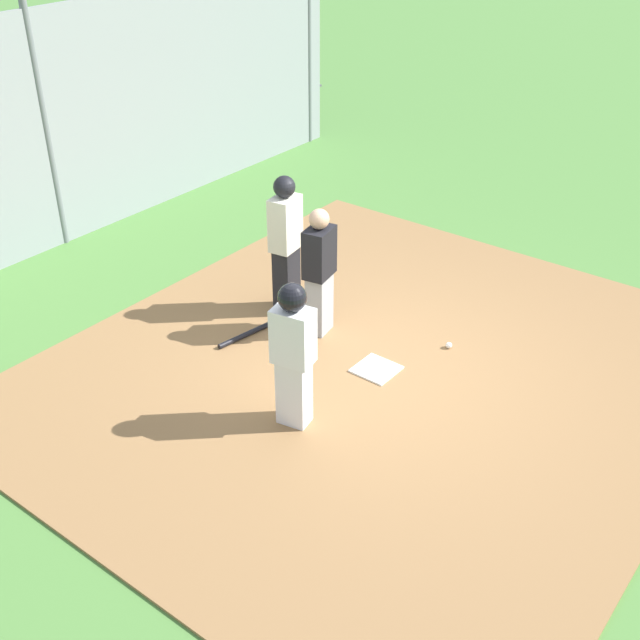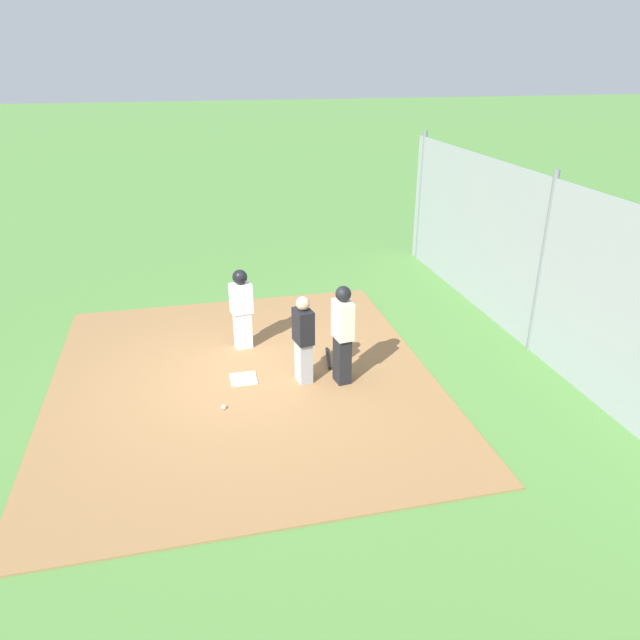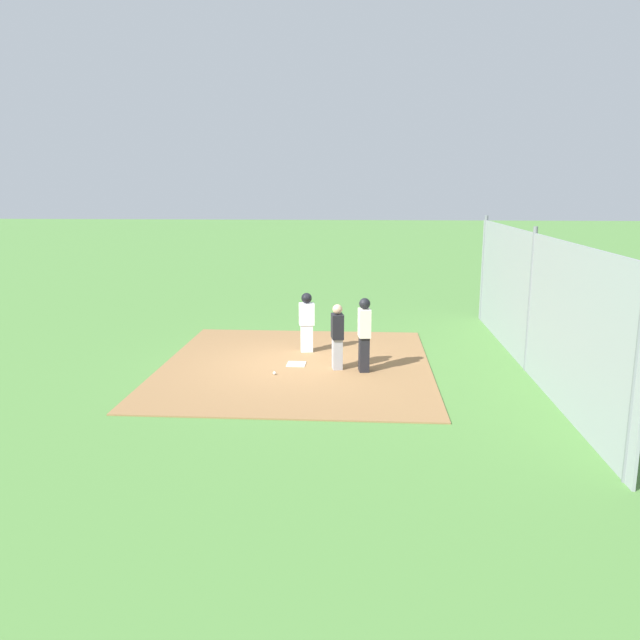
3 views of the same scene
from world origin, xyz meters
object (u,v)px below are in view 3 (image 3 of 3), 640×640
(home_plate, at_px, (296,364))
(runner, at_px, (307,319))
(baseball_bat, at_px, (362,360))
(umpire, at_px, (364,333))
(baseball, at_px, (274,373))
(parked_car_silver, at_px, (627,301))
(catcher, at_px, (337,336))

(home_plate, xyz_separation_m, runner, (1.23, -0.14, 0.86))
(runner, distance_m, baseball_bat, 1.88)
(baseball_bat, bearing_deg, umpire, 12.36)
(baseball, distance_m, parked_car_silver, 12.66)
(catcher, relative_size, runner, 0.99)
(umpire, distance_m, runner, 2.23)
(baseball, bearing_deg, baseball_bat, -58.31)
(parked_car_silver, bearing_deg, baseball_bat, -62.06)
(runner, bearing_deg, umpire, 30.69)
(catcher, relative_size, parked_car_silver, 0.35)
(catcher, height_order, runner, runner)
(baseball_bat, bearing_deg, catcher, -32.88)
(runner, relative_size, baseball_bat, 2.01)
(runner, distance_m, parked_car_silver, 11.13)
(home_plate, relative_size, runner, 0.28)
(umpire, height_order, runner, umpire)
(catcher, bearing_deg, umpire, 155.07)
(catcher, height_order, baseball, catcher)
(home_plate, bearing_deg, catcher, -105.41)
(runner, distance_m, baseball, 2.32)
(runner, height_order, baseball, runner)
(home_plate, distance_m, baseball_bat, 1.63)
(home_plate, bearing_deg, baseball, 154.79)
(umpire, relative_size, runner, 1.11)
(umpire, bearing_deg, catcher, -23.00)
(catcher, bearing_deg, baseball_bat, -142.92)
(catcher, bearing_deg, runner, -70.87)
(runner, xyz_separation_m, baseball, (-2.10, 0.55, -0.83))
(catcher, height_order, baseball_bat, catcher)
(baseball, relative_size, parked_car_silver, 0.02)
(umpire, bearing_deg, baseball_bat, -95.76)
(parked_car_silver, bearing_deg, umpire, -58.40)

